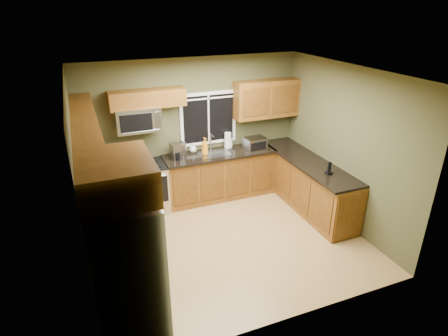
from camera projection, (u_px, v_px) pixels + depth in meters
floor at (229, 240)px, 6.14m from camera, size 4.20×4.20×0.00m
ceiling at (230, 74)px, 5.04m from camera, size 4.20×4.20×0.00m
back_wall at (193, 130)px, 7.12m from camera, size 4.20×0.00×4.20m
front_wall at (293, 227)px, 4.06m from camera, size 4.20×0.00×4.20m
left_wall at (81, 189)px, 4.88m from camera, size 0.00×3.60×3.60m
right_wall at (345, 147)px, 6.30m from camera, size 0.00×3.60×3.60m
window at (208, 118)px, 7.12m from camera, size 1.12×0.03×1.02m
base_cabinets_left at (109, 224)px, 5.75m from camera, size 0.60×2.65×0.90m
countertop_left at (107, 197)px, 5.57m from camera, size 0.65×2.65×0.04m
base_cabinets_back at (220, 176)px, 7.37m from camera, size 2.17×0.60×0.90m
countertop_back at (220, 154)px, 7.16m from camera, size 2.17×0.65×0.04m
base_cabinets_peninsula at (307, 184)px, 7.03m from camera, size 0.60×2.52×0.90m
countertop_peninsula at (308, 161)px, 6.83m from camera, size 0.65×2.50×0.04m
upper_cabinets_left at (87, 139)px, 5.13m from camera, size 0.33×2.65×0.72m
upper_cabinets_back_left at (148, 99)px, 6.40m from camera, size 1.30×0.33×0.30m
upper_cabinets_back_right at (266, 99)px, 7.26m from camera, size 1.30×0.33×0.72m
upper_cabinet_over_fridge at (115, 177)px, 3.62m from camera, size 0.72×0.90×0.38m
refrigerator at (128, 271)px, 4.09m from camera, size 0.74×0.90×1.80m
range at (146, 188)px, 6.84m from camera, size 0.76×0.69×0.94m
microwave at (138, 119)px, 6.45m from camera, size 0.76×0.41×0.42m
sink at (214, 153)px, 7.12m from camera, size 0.60×0.42×0.36m
toaster_oven at (255, 144)px, 7.25m from camera, size 0.42×0.34×0.25m
coffee_maker at (176, 152)px, 6.84m from camera, size 0.20×0.25×0.29m
kettle at (182, 148)px, 7.01m from camera, size 0.17×0.17×0.29m
paper_towel_roll at (228, 140)px, 7.34m from camera, size 0.14×0.14×0.34m
soap_bottle_a at (205, 146)px, 7.00m from camera, size 0.17×0.17×0.33m
soap_bottle_b at (229, 142)px, 7.40m from camera, size 0.09×0.09×0.20m
soap_bottle_c at (193, 148)px, 7.15m from camera, size 0.17×0.17×0.17m
cordless_phone at (329, 170)px, 6.26m from camera, size 0.10×0.10×0.22m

